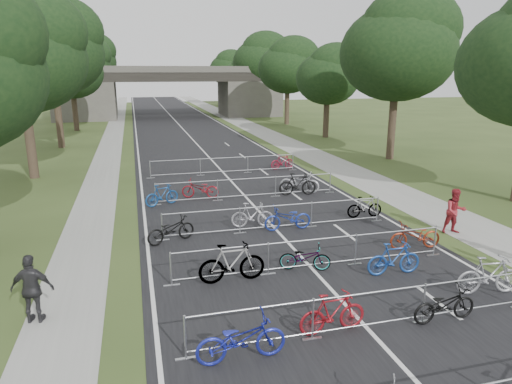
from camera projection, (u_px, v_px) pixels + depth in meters
road at (183, 129)px, 51.48m from camera, size 11.00×140.00×0.01m
sidewalk_right at (252, 127)px, 53.48m from camera, size 3.00×140.00×0.01m
sidewalk_left at (114, 132)px, 49.61m from camera, size 2.00×140.00×0.01m
lane_markings at (183, 129)px, 51.48m from camera, size 0.12×140.00×0.00m
overpass_bridge at (171, 92)px, 64.59m from camera, size 31.00×8.00×7.05m
tree_left_1 at (21, 54)px, 26.15m from camera, size 7.56×7.56×11.53m
tree_right_1 at (400, 49)px, 32.13m from camera, size 8.18×8.18×12.47m
tree_left_2 at (52, 49)px, 37.15m from camera, size 8.40×8.40×12.81m
tree_right_2 at (329, 76)px, 43.84m from camera, size 6.16×6.16×9.39m
tree_left_3 at (72, 70)px, 48.77m from camera, size 6.72×6.72×10.25m
tree_right_3 at (289, 66)px, 54.79m from camera, size 7.17×7.17×10.93m
tree_left_4 at (82, 64)px, 59.77m from camera, size 7.56×7.56×11.53m
tree_right_4 at (262, 60)px, 65.75m from camera, size 8.18×8.18×12.47m
tree_left_5 at (89, 60)px, 70.76m from camera, size 8.40×8.40×12.81m
tree_right_5 at (243, 74)px, 77.45m from camera, size 6.16×6.16×9.39m
tree_left_6 at (96, 71)px, 82.39m from camera, size 6.72×6.72×10.25m
tree_right_6 at (228, 68)px, 88.41m from camera, size 7.17×7.17×10.93m
barrier_row_2 at (370, 311)px, 11.38m from camera, size 9.70×0.08×1.10m
barrier_row_3 at (313, 254)px, 14.93m from camera, size 9.70×0.08×1.10m
barrier_row_4 at (276, 217)px, 18.66m from camera, size 9.70×0.08×1.10m
barrier_row_5 at (247, 188)px, 23.33m from camera, size 9.70×0.08×1.10m
barrier_row_6 at (224, 166)px, 28.94m from camera, size 9.70×0.08×1.10m
bike_8 at (241, 339)px, 10.18m from camera, size 2.10×0.78×1.09m
bike_9 at (333, 313)px, 11.29m from camera, size 1.82×0.61×1.08m
bike_10 at (444, 305)px, 11.82m from camera, size 1.82×0.67×0.95m
bike_11 at (489, 276)px, 13.26m from camera, size 2.02×0.84×1.17m
bike_12 at (232, 263)px, 14.02m from camera, size 2.10×0.62×1.26m
bike_13 at (305, 258)px, 14.91m from camera, size 1.77×1.10×0.88m
bike_14 at (394, 259)px, 14.54m from camera, size 1.84×0.61×1.09m
bike_15 at (415, 236)px, 16.67m from camera, size 2.00×0.85×1.02m
bike_16 at (171, 230)px, 17.32m from camera, size 2.07×1.39×1.03m
bike_17 at (252, 215)px, 18.99m from camera, size 1.83×0.76×1.07m
bike_18 at (288, 218)px, 18.67m from camera, size 1.98×0.71×1.04m
bike_19 at (365, 207)px, 20.29m from camera, size 1.65×0.58×0.97m
bike_20 at (162, 195)px, 22.12m from camera, size 1.80×1.15×1.05m
bike_21 at (200, 189)px, 23.42m from camera, size 2.02×1.22×1.00m
bike_22 at (298, 184)px, 23.95m from camera, size 2.03×0.81×1.19m
bike_23 at (300, 182)px, 24.54m from camera, size 2.22×1.65×1.12m
bike_27 at (282, 162)px, 30.41m from camera, size 1.72×0.71×1.00m
pedestrian_b at (455, 212)px, 18.22m from camera, size 0.99×0.82×1.83m
pedestrian_c at (32, 289)px, 11.69m from camera, size 1.15×0.66×1.85m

